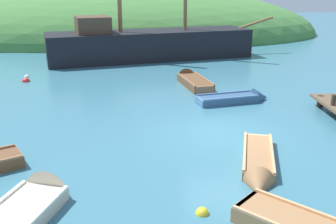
{
  "coord_description": "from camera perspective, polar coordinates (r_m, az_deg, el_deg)",
  "views": [
    {
      "loc": [
        -2.44,
        -13.35,
        5.29
      ],
      "look_at": [
        -1.79,
        1.52,
        0.38
      ],
      "focal_mm": 42.22,
      "sensor_mm": 36.0,
      "label": 1
    }
  ],
  "objects": [
    {
      "name": "rowboat_portside",
      "position": [
        18.59,
        9.98,
        1.78
      ],
      "size": [
        3.58,
        1.77,
        0.92
      ],
      "rotation": [
        0.0,
        0.0,
        0.25
      ],
      "color": "#335175",
      "rests_on": "ground"
    },
    {
      "name": "sailing_ship",
      "position": [
        28.77,
        -2.78,
        9.19
      ],
      "size": [
        16.99,
        7.22,
        11.76
      ],
      "rotation": [
        0.0,
        0.0,
        0.27
      ],
      "color": "black",
      "rests_on": "ground"
    },
    {
      "name": "buoy_white",
      "position": [
        24.61,
        -19.7,
        4.76
      ],
      "size": [
        0.3,
        0.3,
        0.3
      ],
      "primitive_type": "sphere",
      "color": "white",
      "rests_on": "ground"
    },
    {
      "name": "ground_plane",
      "position": [
        14.57,
        7.33,
        -3.21
      ],
      "size": [
        120.0,
        120.0,
        0.0
      ],
      "primitive_type": "plane",
      "color": "teal"
    },
    {
      "name": "buoy_yellow",
      "position": [
        9.83,
        4.95,
        -14.41
      ],
      "size": [
        0.33,
        0.33,
        0.33
      ],
      "primitive_type": "sphere",
      "color": "yellow",
      "rests_on": "ground"
    },
    {
      "name": "rowboat_near_dock",
      "position": [
        10.4,
        -19.09,
        -12.75
      ],
      "size": [
        2.13,
        3.5,
        1.22
      ],
      "rotation": [
        0.0,
        0.0,
        1.28
      ],
      "color": "beige",
      "rests_on": "ground"
    },
    {
      "name": "buoy_red",
      "position": [
        23.51,
        -19.81,
        4.16
      ],
      "size": [
        0.44,
        0.44,
        0.44
      ],
      "primitive_type": "sphere",
      "color": "red",
      "rests_on": "ground"
    },
    {
      "name": "rowboat_far",
      "position": [
        21.63,
        3.41,
        4.44
      ],
      "size": [
        1.87,
        4.0,
        1.03
      ],
      "rotation": [
        0.0,
        0.0,
        1.79
      ],
      "color": "brown",
      "rests_on": "ground"
    },
    {
      "name": "shore_hill",
      "position": [
        43.78,
        -11.27,
        10.97
      ],
      "size": [
        48.41,
        23.59,
        10.34
      ],
      "primitive_type": "ellipsoid",
      "color": "#477F3D",
      "rests_on": "ground"
    },
    {
      "name": "rowboat_outer_right",
      "position": [
        12.19,
        12.88,
        -7.56
      ],
      "size": [
        1.78,
        3.9,
        0.87
      ],
      "rotation": [
        0.0,
        0.0,
        4.47
      ],
      "color": "#9E7047",
      "rests_on": "ground"
    }
  ]
}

